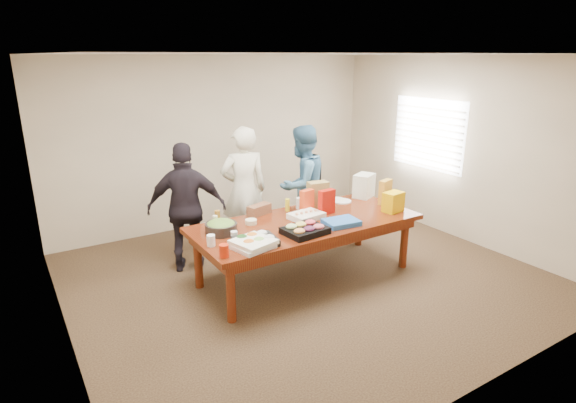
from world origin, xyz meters
TOP-DOWN VIEW (x-y plane):
  - floor at (0.00, 0.00)m, footprint 5.50×5.00m
  - ceiling at (0.00, 0.00)m, footprint 5.50×5.00m
  - wall_back at (0.00, 2.50)m, footprint 5.50×0.04m
  - wall_front at (0.00, -2.50)m, footprint 5.50×0.04m
  - wall_left at (-2.75, 0.00)m, footprint 0.04×5.00m
  - wall_right at (2.75, 0.00)m, footprint 0.04×5.00m
  - window_panel at (2.72, 0.60)m, footprint 0.03×1.40m
  - window_blinds at (2.68, 0.60)m, footprint 0.04×1.36m
  - conference_table at (0.00, 0.00)m, footprint 2.80×1.20m
  - office_chair at (0.98, 1.13)m, footprint 0.64×0.64m
  - person_center at (-0.26, 1.17)m, footprint 0.74×0.57m
  - person_right at (0.62, 1.03)m, footprint 1.00×0.87m
  - person_left at (-1.15, 1.00)m, footprint 1.06×0.77m
  - veggie_tray at (-0.88, -0.32)m, footprint 0.49×0.40m
  - fruit_tray at (-0.25, -0.34)m, footprint 0.51×0.41m
  - sheet_cake at (0.05, 0.07)m, footprint 0.44×0.35m
  - salad_bowl at (-1.05, 0.18)m, footprint 0.46×0.46m
  - chip_bag_blue at (0.28, -0.33)m, footprint 0.43×0.35m
  - chip_bag_red at (0.37, 0.09)m, footprint 0.22×0.10m
  - chip_bag_yellow at (1.30, 0.01)m, footprint 0.24×0.15m
  - chip_bag_orange at (0.20, 0.28)m, footprint 0.20×0.12m
  - mayo_jar at (0.19, 0.44)m, footprint 0.11×0.11m
  - mustard_bottle at (0.01, 0.45)m, footprint 0.06×0.06m
  - dressing_bottle at (-1.00, 0.39)m, footprint 0.08×0.08m
  - ranch_bottle at (-1.06, 0.33)m, footprint 0.07×0.07m
  - banana_bunch at (0.42, 0.42)m, footprint 0.24×0.18m
  - bread_loaf at (-0.37, 0.52)m, footprint 0.35×0.22m
  - kraft_bag at (0.43, 0.37)m, footprint 0.29×0.20m
  - red_cup at (-1.30, -0.44)m, footprint 0.10×0.10m
  - clear_cup_a at (-1.02, -0.10)m, footprint 0.09×0.09m
  - clear_cup_b at (-1.30, -0.11)m, footprint 0.11×0.11m
  - pizza_box_lower at (-0.96, -0.38)m, footprint 0.46×0.46m
  - pizza_box_upper at (-0.94, -0.40)m, footprint 0.47×0.47m
  - plate_a at (0.81, 0.47)m, footprint 0.35×0.35m
  - plate_b at (0.85, 0.38)m, footprint 0.32×0.32m
  - dip_bowl_a at (0.54, 0.44)m, footprint 0.17×0.17m
  - dip_bowl_b at (-0.63, 0.26)m, footprint 0.16×0.16m
  - grocery_bag_white at (1.27, 0.40)m, footprint 0.37×0.33m
  - grocery_bag_yellow at (1.15, -0.30)m, footprint 0.28×0.22m

SIDE VIEW (x-z plane):
  - floor at x=0.00m, z-range -0.02..0.00m
  - conference_table at x=0.00m, z-range 0.00..0.75m
  - office_chair at x=0.98m, z-range 0.00..1.03m
  - plate_b at x=0.85m, z-range 0.75..0.77m
  - plate_a at x=0.81m, z-range 0.75..0.77m
  - pizza_box_lower at x=-0.96m, z-range 0.75..0.79m
  - dip_bowl_a at x=0.54m, z-range 0.75..0.80m
  - dip_bowl_b at x=-0.63m, z-range 0.75..0.81m
  - chip_bag_blue at x=0.28m, z-range 0.75..0.81m
  - veggie_tray at x=-0.88m, z-range 0.75..0.82m
  - sheet_cake at x=0.05m, z-range 0.75..0.82m
  - banana_bunch at x=0.42m, z-range 0.75..0.82m
  - fruit_tray at x=-0.25m, z-range 0.75..0.82m
  - clear_cup_a at x=-1.02m, z-range 0.75..0.85m
  - salad_bowl at x=-1.05m, z-range 0.75..0.87m
  - clear_cup_b at x=-1.30m, z-range 0.75..0.87m
  - bread_loaf at x=-0.37m, z-range 0.75..0.88m
  - red_cup at x=-1.30m, z-range 0.75..0.88m
  - pizza_box_upper at x=-0.94m, z-range 0.79..0.84m
  - mayo_jar at x=0.19m, z-range 0.75..0.90m
  - mustard_bottle at x=0.01m, z-range 0.75..0.91m
  - ranch_bottle at x=-1.06m, z-range 0.75..0.92m
  - person_left at x=-1.15m, z-range 0.00..1.68m
  - dressing_bottle at x=-1.00m, z-range 0.75..0.95m
  - person_right at x=0.62m, z-range 0.00..1.75m
  - grocery_bag_yellow at x=1.15m, z-range 0.75..1.01m
  - person_center at x=-0.26m, z-range 0.00..1.79m
  - chip_bag_orange at x=0.20m, z-range 0.75..1.04m
  - chip_bag_red at x=0.37m, z-range 0.75..1.06m
  - grocery_bag_white at x=1.27m, z-range 0.75..1.08m
  - chip_bag_yellow at x=1.30m, z-range 0.75..1.08m
  - kraft_bag at x=0.43m, z-range 0.75..1.10m
  - wall_back at x=0.00m, z-range 0.00..2.70m
  - wall_front at x=0.00m, z-range 0.00..2.70m
  - wall_left at x=-2.75m, z-range 0.00..2.70m
  - wall_right at x=2.75m, z-range 0.00..2.70m
  - window_panel at x=2.72m, z-range 0.95..2.05m
  - window_blinds at x=2.68m, z-range 1.00..2.00m
  - ceiling at x=0.00m, z-range 2.70..2.72m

